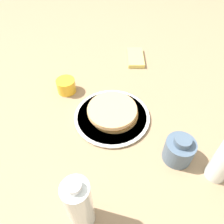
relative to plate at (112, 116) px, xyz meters
The scene contains 7 objects.
ground_plane 0.03m from the plate, 147.94° to the left, with size 4.00×4.00×0.00m, color #9E7F5B.
plate is the anchor object (origin of this frame).
pancake_stack 0.03m from the plate, ahead, with size 0.20×0.20×0.05m.
juice_glass 0.26m from the plate, 76.31° to the left, with size 0.08×0.08×0.06m.
cream_jug 0.29m from the plate, 104.62° to the right, with size 0.10×0.10×0.11m.
water_bottle_near 0.40m from the plate, 167.71° to the right, with size 0.07×0.07×0.22m.
napkin 0.42m from the plate, ahead, with size 0.18×0.14×0.02m.
Camera 1 is at (-0.49, -0.25, 0.66)m, focal length 35.00 mm.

